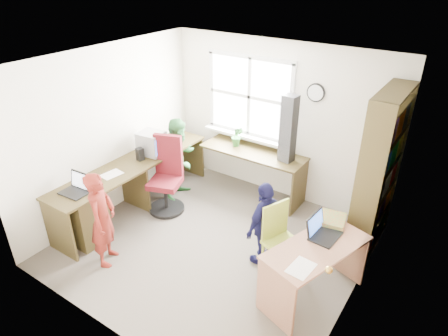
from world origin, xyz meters
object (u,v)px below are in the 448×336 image
bookshelf (378,177)px  person_navy (265,224)px  cd_tower (288,129)px  l_desk (125,196)px  potted_plant (237,136)px  person_red (102,219)px  crt_monitor (152,143)px  laptop_left (77,188)px  laptop_right (321,231)px  right_desk (315,261)px  swivel_chair (167,179)px  wooden_chair (280,237)px  person_green (180,158)px

bookshelf → person_navy: bearing=-131.7°
cd_tower → l_desk: bearing=-126.6°
l_desk → potted_plant: size_ratio=8.97×
person_red → l_desk: bearing=0.4°
crt_monitor → cd_tower: cd_tower is taller
cd_tower → laptop_left: bearing=-121.8°
laptop_right → person_navy: size_ratio=0.34×
potted_plant → cd_tower: bearing=-1.4°
right_desk → laptop_right: (-0.05, 0.21, 0.25)m
person_navy → person_red: bearing=-47.7°
swivel_chair → laptop_left: size_ratio=3.15×
laptop_right → potted_plant: size_ratio=1.15×
wooden_chair → bookshelf: bearing=79.6°
right_desk → person_navy: size_ratio=1.18×
swivel_chair → laptop_right: (2.47, -0.26, 0.26)m
laptop_left → right_desk: bearing=10.4°
swivel_chair → person_green: person_green is taller
laptop_left → person_navy: 2.41m
laptop_right → right_desk: bearing=-163.5°
l_desk → cd_tower: bearing=46.7°
wooden_chair → laptop_right: (0.46, 0.04, 0.26)m
l_desk → crt_monitor: crt_monitor is taller
laptop_left → wooden_chair: bearing=16.7°
swivel_chair → person_green: size_ratio=0.89×
crt_monitor → cd_tower: (1.77, 0.94, 0.31)m
l_desk → person_red: person_red is taller
person_navy → cd_tower: bearing=-155.2°
wooden_chair → person_green: person_green is taller
l_desk → laptop_left: size_ratio=8.14×
l_desk → bookshelf: size_ratio=1.40×
laptop_right → person_red: (-2.31, -1.07, -0.13)m
cd_tower → potted_plant: bearing=-174.7°
right_desk → swivel_chair: bearing=-172.8°
bookshelf → crt_monitor: size_ratio=5.42×
laptop_left → cd_tower: bearing=47.8°
l_desk → laptop_left: laptop_left is taller
laptop_left → laptop_right: bearing=14.5°
l_desk → crt_monitor: (-0.16, 0.77, 0.47)m
l_desk → laptop_right: 2.73m
right_desk → wooden_chair: 0.53m
swivel_chair → person_red: person_red is taller
laptop_left → crt_monitor: bearing=84.5°
person_red → swivel_chair: bearing=-21.4°
swivel_chair → person_green: (-0.07, 0.41, 0.15)m
cd_tower → potted_plant: size_ratio=3.00×
potted_plant → person_red: person_red is taller
laptop_right → person_red: size_ratio=0.31×
swivel_chair → person_red: (0.17, -1.33, 0.13)m
bookshelf → cd_tower: size_ratio=2.13×
person_navy → laptop_right: bearing=97.5°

